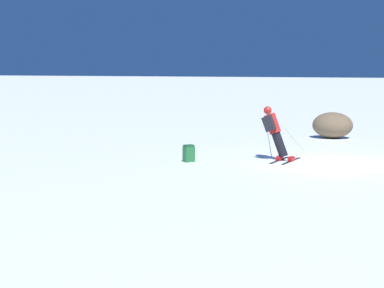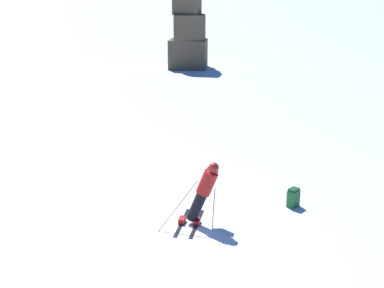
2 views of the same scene
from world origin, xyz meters
name	(u,v)px [view 2 (image 2 of 2)]	position (x,y,z in m)	size (l,w,h in m)	color
ground_plane	(135,221)	(0.00, 0.00, 0.00)	(300.00, 300.00, 0.00)	white
skier	(204,190)	(1.67, 0.00, 0.88)	(1.42, 1.60, 1.63)	black
rock_pillar	(188,34)	(-1.40, 22.89, 2.21)	(2.38, 2.09, 5.26)	brown
spare_backpack	(293,198)	(3.87, 1.29, 0.24)	(0.36, 0.37, 0.50)	#236633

